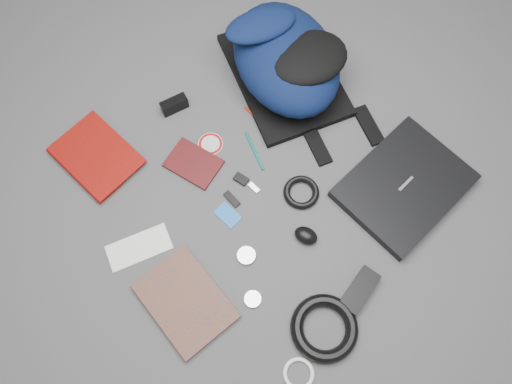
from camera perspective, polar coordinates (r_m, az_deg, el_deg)
ground at (r=1.59m, az=0.00°, el=-0.26°), size 4.00×4.00×0.00m
backpack at (r=1.71m, az=3.44°, el=14.99°), size 0.49×0.59×0.21m
laptop at (r=1.65m, az=16.58°, el=0.69°), size 0.41×0.33×0.04m
textbook_red at (r=1.70m, az=-20.23°, el=1.63°), size 0.23×0.29×0.03m
comic_book at (r=1.51m, az=-11.22°, el=-14.54°), size 0.20×0.28×0.02m
envelope at (r=1.58m, az=-13.23°, el=-6.18°), size 0.21×0.14×0.00m
dvd_case at (r=1.64m, az=-7.16°, el=3.26°), size 0.17×0.20×0.01m
compact_camera at (r=1.73m, az=-9.32°, el=9.80°), size 0.10×0.05×0.05m
sticker_disc at (r=1.67m, az=-5.22°, el=5.49°), size 0.09×0.09×0.00m
pen_teal at (r=1.65m, az=-0.18°, el=4.72°), size 0.05×0.14×0.01m
pen_red at (r=1.70m, az=0.53°, el=8.06°), size 0.02×0.15×0.01m
id_badge at (r=1.57m, az=-3.25°, el=-2.64°), size 0.06×0.08×0.00m
usb_black at (r=1.58m, az=-2.78°, el=-0.81°), size 0.02×0.06×0.01m
usb_silver at (r=1.60m, az=-0.24°, el=0.50°), size 0.02×0.04×0.01m
key_fob at (r=1.60m, az=-1.72°, el=1.48°), size 0.04×0.05×0.01m
mouse at (r=1.54m, az=5.74°, el=-4.97°), size 0.08×0.09×0.04m
headphone_left at (r=1.53m, az=-1.11°, el=-7.28°), size 0.07×0.07×0.01m
headphone_right at (r=1.50m, az=-0.38°, el=-12.14°), size 0.07×0.07×0.01m
cable_coil at (r=1.59m, az=5.20°, el=-0.03°), size 0.14×0.14×0.02m
power_brick at (r=1.52m, az=11.73°, el=-10.98°), size 0.15×0.09×0.03m
power_cord_coil at (r=1.49m, az=7.82°, el=-15.16°), size 0.22×0.22×0.04m
white_cable_coil at (r=1.49m, az=4.90°, el=-19.97°), size 0.10×0.10×0.01m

